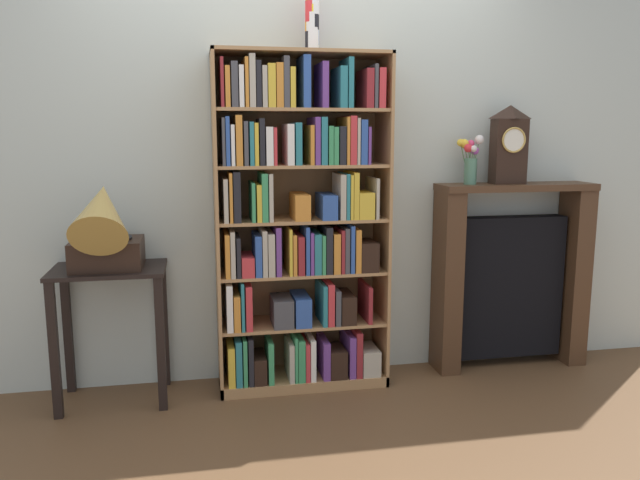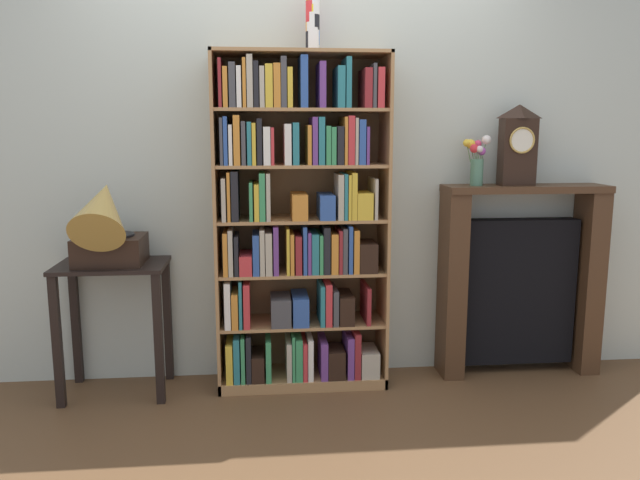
% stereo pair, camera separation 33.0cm
% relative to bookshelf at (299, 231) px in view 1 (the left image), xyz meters
% --- Properties ---
extents(ground_plane, '(7.81, 6.40, 0.02)m').
position_rel_bookshelf_xyz_m(ground_plane, '(0.02, -0.06, -0.92)').
color(ground_plane, brown).
extents(wall_back, '(4.81, 0.08, 2.68)m').
position_rel_bookshelf_xyz_m(wall_back, '(0.15, 0.22, 0.43)').
color(wall_back, beige).
rests_on(wall_back, ground).
extents(bookshelf, '(0.96, 0.33, 1.88)m').
position_rel_bookshelf_xyz_m(bookshelf, '(0.00, 0.00, 0.00)').
color(bookshelf, '#A87A4C').
rests_on(bookshelf, ground).
extents(cup_stack, '(0.08, 0.08, 0.32)m').
position_rel_bookshelf_xyz_m(cup_stack, '(0.08, 0.05, 1.14)').
color(cup_stack, black).
rests_on(cup_stack, bookshelf).
extents(side_table_left, '(0.59, 0.41, 0.74)m').
position_rel_bookshelf_xyz_m(side_table_left, '(-1.03, -0.03, -0.36)').
color(side_table_left, black).
rests_on(side_table_left, ground).
extents(gramophone, '(0.36, 0.51, 0.54)m').
position_rel_bookshelf_xyz_m(gramophone, '(-1.03, -0.11, 0.07)').
color(gramophone, black).
rests_on(gramophone, side_table_left).
extents(fireplace_mantel, '(0.96, 0.25, 1.15)m').
position_rel_bookshelf_xyz_m(fireplace_mantel, '(1.34, 0.07, -0.34)').
color(fireplace_mantel, '#472D1C').
rests_on(fireplace_mantel, ground).
extents(mantel_clock, '(0.20, 0.12, 0.46)m').
position_rel_bookshelf_xyz_m(mantel_clock, '(1.27, 0.05, 0.47)').
color(mantel_clock, black).
rests_on(mantel_clock, fireplace_mantel).
extents(flower_vase, '(0.16, 0.11, 0.29)m').
position_rel_bookshelf_xyz_m(flower_vase, '(1.04, 0.06, 0.39)').
color(flower_vase, '#4C7A60').
rests_on(flower_vase, fireplace_mantel).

